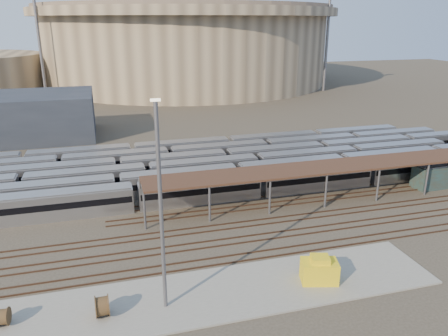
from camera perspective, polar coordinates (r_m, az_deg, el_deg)
name	(u,v)px	position (r m, az deg, el deg)	size (l,w,h in m)	color
ground	(208,226)	(57.95, -2.10, -7.55)	(420.00, 420.00, 0.00)	#383026
apron	(195,297)	(44.35, -3.82, -16.52)	(50.00, 9.00, 0.20)	gray
subway_trains	(175,170)	(73.86, -6.36, -0.21)	(129.05, 23.90, 3.60)	#A3A3A7
inspection_shed	(344,166)	(67.56, 15.42, 0.23)	(60.30, 6.00, 5.30)	slate
empty_tracks	(218,243)	(53.61, -0.81, -9.76)	(170.00, 9.62, 0.18)	#4C3323
stadium	(186,43)	(194.30, -4.98, 16.00)	(124.00, 124.00, 32.50)	#9B8769
floodlight_0	(39,36)	(161.57, -23.06, 15.58)	(4.00, 1.00, 38.40)	slate
floodlight_2	(327,34)	(171.52, 13.36, 16.62)	(4.00, 1.00, 38.40)	slate
floodlight_3	(100,32)	(210.57, -15.93, 16.74)	(4.00, 1.00, 38.40)	slate
cable_reel_west	(3,317)	(44.83, -26.91, -16.94)	(1.63, 1.63, 0.91)	brown
cable_reel_east	(102,306)	(42.72, -15.62, -16.98)	(2.03, 2.03, 1.13)	brown
yard_light_pole	(161,210)	(38.43, -8.24, -5.45)	(0.81, 0.36, 19.55)	slate
yellow_equipment	(319,271)	(46.84, 12.33, -13.04)	(3.65, 2.28, 2.28)	yellow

